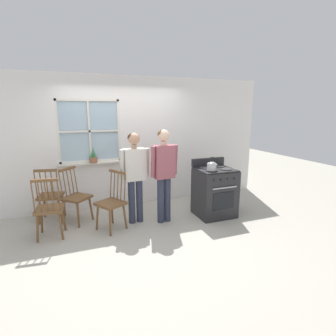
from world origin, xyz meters
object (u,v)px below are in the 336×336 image
object	(u,v)px
person_elderly_left	(135,169)
stove	(214,192)
kettle	(212,166)
person_teen_center	(164,168)
chair_near_stove	(112,203)
chair_by_window	(76,198)
chair_center_cluster	(49,210)
potted_plant	(93,158)
chair_near_wall	(50,196)

from	to	relation	value
person_elderly_left	stove	size ratio (longest dim) A/B	1.51
kettle	person_teen_center	bearing A→B (deg)	167.87
chair_near_stove	kettle	distance (m)	1.89
chair_near_stove	kettle	bearing A→B (deg)	53.06
chair_by_window	kettle	size ratio (longest dim) A/B	4.08
chair_center_cluster	kettle	distance (m)	2.83
person_teen_center	stove	distance (m)	1.15
person_elderly_left	stove	world-z (taller)	person_elderly_left
potted_plant	person_teen_center	bearing A→B (deg)	-45.11
chair_center_cluster	stove	bearing A→B (deg)	-176.69
chair_near_wall	stove	xyz separation A→B (m)	(2.94, -0.84, 0.01)
chair_by_window	person_teen_center	distance (m)	1.68
chair_near_stove	person_teen_center	size ratio (longest dim) A/B	0.60
person_teen_center	person_elderly_left	bearing A→B (deg)	155.80
chair_center_cluster	potted_plant	world-z (taller)	potted_plant
stove	person_elderly_left	bearing A→B (deg)	171.92
chair_near_wall	chair_near_stove	world-z (taller)	same
kettle	chair_center_cluster	bearing A→B (deg)	174.52
chair_near_wall	person_elderly_left	xyz separation A→B (m)	(1.44, -0.62, 0.53)
chair_by_window	person_elderly_left	world-z (taller)	person_elderly_left
chair_center_cluster	potted_plant	size ratio (longest dim) A/B	3.11
chair_by_window	chair_near_stove	size ratio (longest dim) A/B	1.00
stove	kettle	distance (m)	0.59
chair_center_cluster	kettle	bearing A→B (deg)	-179.54
chair_center_cluster	chair_by_window	bearing A→B (deg)	-125.80
chair_by_window	chair_near_stove	bearing A→B (deg)	-88.58
person_teen_center	stove	size ratio (longest dim) A/B	1.55
chair_near_stove	person_teen_center	xyz separation A→B (m)	(0.94, -0.03, 0.55)
stove	potted_plant	world-z (taller)	potted_plant
potted_plant	chair_near_stove	bearing A→B (deg)	-81.38
chair_by_window	chair_center_cluster	world-z (taller)	same
chair_near_wall	potted_plant	distance (m)	1.07
chair_near_wall	chair_by_window	bearing A→B (deg)	161.94
chair_near_wall	person_elderly_left	distance (m)	1.65
chair_near_stove	person_teen_center	bearing A→B (deg)	58.19
chair_center_cluster	chair_near_wall	bearing A→B (deg)	-82.42
chair_near_stove	potted_plant	distance (m)	1.25
chair_near_stove	person_elderly_left	world-z (taller)	person_elderly_left
kettle	potted_plant	distance (m)	2.35
chair_near_wall	kettle	world-z (taller)	kettle
stove	chair_center_cluster	bearing A→B (deg)	177.38
chair_center_cluster	potted_plant	bearing A→B (deg)	-122.22
chair_near_wall	kettle	distance (m)	3.00
person_elderly_left	kettle	bearing A→B (deg)	-18.45
chair_near_stove	person_elderly_left	size ratio (longest dim) A/B	0.62
chair_near_stove	potted_plant	world-z (taller)	potted_plant
chair_center_cluster	person_elderly_left	distance (m)	1.51
stove	chair_near_stove	bearing A→B (deg)	177.71
chair_by_window	chair_near_wall	xyz separation A→B (m)	(-0.43, 0.24, 0.00)
stove	chair_by_window	bearing A→B (deg)	166.59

